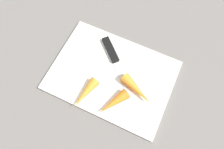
{
  "coord_description": "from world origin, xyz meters",
  "views": [
    {
      "loc": [
        0.1,
        -0.22,
        0.6
      ],
      "look_at": [
        0.0,
        0.0,
        0.01
      ],
      "focal_mm": 33.71,
      "sensor_mm": 36.0,
      "label": 1
    }
  ],
  "objects": [
    {
      "name": "carrot_longest",
      "position": [
        0.09,
        -0.02,
        0.03
      ],
      "size": [
        0.11,
        0.07,
        0.03
      ],
      "primitive_type": "cone",
      "rotation": [
        0.0,
        1.57,
        5.89
      ],
      "color": "orange",
      "rests_on": "cutting_board"
    },
    {
      "name": "carrot_shortest",
      "position": [
        0.04,
        -0.08,
        0.03
      ],
      "size": [
        0.07,
        0.1,
        0.03
      ],
      "primitive_type": "cone",
      "rotation": [
        0.0,
        1.57,
        4.21
      ],
      "color": "orange",
      "rests_on": "cutting_board"
    },
    {
      "name": "cutting_board",
      "position": [
        0.0,
        0.0,
        0.01
      ],
      "size": [
        0.36,
        0.26,
        0.01
      ],
      "primitive_type": "cube",
      "color": "silver",
      "rests_on": "ground_plane"
    },
    {
      "name": "ground_plane",
      "position": [
        0.0,
        0.0,
        0.0
      ],
      "size": [
        1.4,
        1.4,
        0.0
      ],
      "primitive_type": "plane",
      "color": "slate"
    },
    {
      "name": "knife",
      "position": [
        -0.03,
        0.06,
        0.02
      ],
      "size": [
        0.16,
        0.15,
        0.01
      ],
      "rotation": [
        0.0,
        0.0,
        5.55
      ],
      "color": "#B7B7BC",
      "rests_on": "cutting_board"
    },
    {
      "name": "carrot_medium",
      "position": [
        -0.04,
        -0.09,
        0.03
      ],
      "size": [
        0.05,
        0.1,
        0.03
      ],
      "primitive_type": "cone",
      "rotation": [
        0.0,
        1.57,
        4.52
      ],
      "color": "orange",
      "rests_on": "cutting_board"
    }
  ]
}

